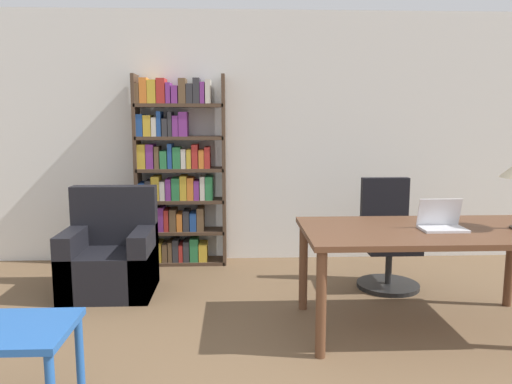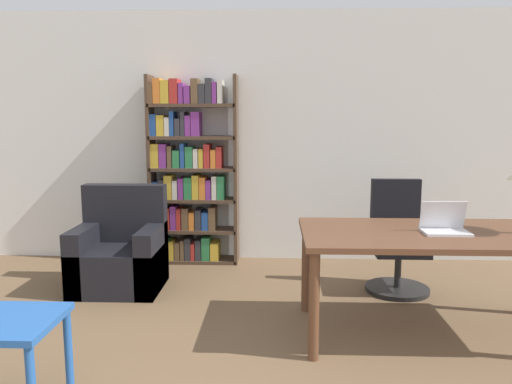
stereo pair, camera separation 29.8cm
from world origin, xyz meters
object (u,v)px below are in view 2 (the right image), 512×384
laptop (445,226)px  desk (432,243)px  office_chair (397,243)px  bookshelf (189,174)px  armchair (120,256)px

laptop → desk: bearing=162.7°
office_chair → bookshelf: size_ratio=0.50×
laptop → armchair: bearing=160.4°
desk → office_chair: size_ratio=1.84×
office_chair → bookshelf: bearing=158.4°
armchair → laptop: bearing=-19.6°
office_chair → bookshelf: 2.27m
laptop → bookshelf: 2.80m
armchair → desk: bearing=-19.6°
laptop → office_chair: 1.08m
office_chair → armchair: office_chair is taller
office_chair → armchair: (-2.55, -0.07, -0.12)m
desk → bookshelf: 2.74m
desk → office_chair: 1.01m
armchair → office_chair: bearing=1.6°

